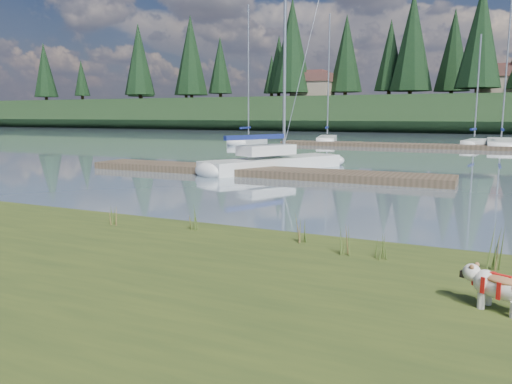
% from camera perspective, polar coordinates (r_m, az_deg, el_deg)
% --- Properties ---
extents(ground, '(200.00, 200.00, 0.00)m').
position_cam_1_polar(ground, '(40.53, 17.99, 4.83)').
color(ground, gray).
rests_on(ground, ground).
extents(bank, '(60.00, 9.00, 0.35)m').
position_cam_1_polar(bank, '(6.88, -23.88, -12.18)').
color(bank, '#3A4819').
rests_on(bank, ground).
extents(ridge, '(200.00, 20.00, 5.00)m').
position_cam_1_polar(ridge, '(83.30, 21.81, 8.22)').
color(ridge, black).
rests_on(ridge, ground).
extents(bulldog, '(0.80, 0.54, 0.47)m').
position_cam_1_polar(bulldog, '(6.35, 26.09, -9.57)').
color(bulldog, silver).
rests_on(bulldog, bank).
extents(sailboat_main, '(5.03, 8.24, 12.05)m').
position_cam_1_polar(sailboat_main, '(23.47, 3.09, 3.65)').
color(sailboat_main, silver).
rests_on(sailboat_main, ground).
extents(dock_near, '(16.00, 2.00, 0.30)m').
position_cam_1_polar(dock_near, '(21.27, -0.04, 2.39)').
color(dock_near, '#4C3D2C').
rests_on(dock_near, ground).
extents(dock_far, '(26.00, 2.20, 0.30)m').
position_cam_1_polar(dock_far, '(40.33, 20.83, 4.88)').
color(dock_far, '#4C3D2C').
rests_on(dock_far, ground).
extents(sailboat_bg_0, '(2.99, 8.38, 11.89)m').
position_cam_1_polar(sailboat_bg_0, '(44.96, -0.60, 6.03)').
color(sailboat_bg_0, silver).
rests_on(sailboat_bg_0, ground).
extents(sailboat_bg_1, '(3.28, 7.73, 11.37)m').
position_cam_1_polar(sailboat_bg_1, '(46.57, 8.17, 6.05)').
color(sailboat_bg_1, silver).
rests_on(sailboat_bg_1, ground).
extents(sailboat_bg_2, '(1.88, 5.76, 8.77)m').
position_cam_1_polar(sailboat_bg_2, '(43.85, 23.75, 5.23)').
color(sailboat_bg_2, silver).
rests_on(sailboat_bg_2, ground).
extents(sailboat_bg_3, '(2.03, 9.79, 14.15)m').
position_cam_1_polar(sailboat_bg_3, '(44.98, 26.16, 5.13)').
color(sailboat_bg_3, silver).
rests_on(sailboat_bg_3, ground).
extents(weed_0, '(0.17, 0.14, 0.51)m').
position_cam_1_polar(weed_0, '(9.69, -7.30, -3.05)').
color(weed_0, '#475B23').
rests_on(weed_0, bank).
extents(weed_1, '(0.17, 0.14, 0.50)m').
position_cam_1_polar(weed_1, '(8.72, 5.00, -4.39)').
color(weed_1, '#475B23').
rests_on(weed_1, bank).
extents(weed_2, '(0.17, 0.14, 0.54)m').
position_cam_1_polar(weed_2, '(7.96, 14.31, -5.81)').
color(weed_2, '#475B23').
rests_on(weed_2, bank).
extents(weed_3, '(0.17, 0.14, 0.48)m').
position_cam_1_polar(weed_3, '(10.44, -16.04, -2.55)').
color(weed_3, '#475B23').
rests_on(weed_3, bank).
extents(weed_4, '(0.17, 0.14, 0.51)m').
position_cam_1_polar(weed_4, '(8.04, 10.23, -5.62)').
color(weed_4, '#475B23').
rests_on(weed_4, bank).
extents(weed_5, '(0.17, 0.14, 0.71)m').
position_cam_1_polar(weed_5, '(7.95, 25.79, -5.91)').
color(weed_5, '#475B23').
rests_on(weed_5, bank).
extents(mud_lip, '(60.00, 0.50, 0.14)m').
position_cam_1_polar(mud_lip, '(10.18, -4.89, -5.29)').
color(mud_lip, '#33281C').
rests_on(mud_lip, ground).
extents(conifer_0, '(5.72, 5.72, 14.15)m').
position_cam_1_polar(conifer_0, '(98.22, -13.23, 14.55)').
color(conifer_0, '#382619').
rests_on(conifer_0, ridge).
extents(conifer_1, '(4.40, 4.40, 11.30)m').
position_cam_1_polar(conifer_1, '(93.17, -4.11, 14.24)').
color(conifer_1, '#382619').
rests_on(conifer_1, ridge).
extents(conifer_2, '(6.60, 6.60, 16.05)m').
position_cam_1_polar(conifer_2, '(84.41, 4.15, 16.34)').
color(conifer_2, '#382619').
rests_on(conifer_2, ridge).
extents(conifer_3, '(4.84, 4.84, 12.25)m').
position_cam_1_polar(conifer_3, '(84.00, 15.10, 14.86)').
color(conifer_3, '#382619').
rests_on(conifer_3, ridge).
extents(conifer_4, '(6.16, 6.16, 15.10)m').
position_cam_1_polar(conifer_4, '(76.90, 24.28, 16.00)').
color(conifer_4, '#382619').
rests_on(conifer_4, ridge).
extents(house_0, '(6.30, 5.30, 4.65)m').
position_cam_1_polar(house_0, '(84.69, 6.53, 12.05)').
color(house_0, gray).
rests_on(house_0, ridge).
extents(house_1, '(6.30, 5.30, 4.65)m').
position_cam_1_polar(house_1, '(81.30, 26.23, 11.34)').
color(house_1, gray).
rests_on(house_1, ridge).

